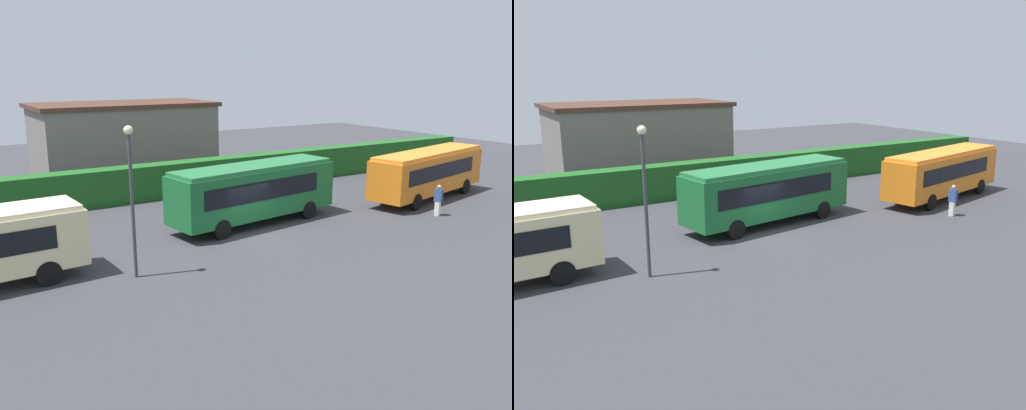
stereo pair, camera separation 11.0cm
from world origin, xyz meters
TOP-DOWN VIEW (x-y plane):
  - ground_plane at (0.00, 0.00)m, footprint 86.07×86.07m
  - bus_green at (1.16, 1.76)m, footprint 10.09×3.79m
  - bus_orange at (13.79, 0.73)m, footprint 10.57×4.41m
  - person_center at (10.93, -2.55)m, footprint 0.35×0.47m
  - hedge_row at (0.00, 10.29)m, footprint 55.04×1.49m
  - depot_building at (-0.66, 17.11)m, footprint 12.92×7.08m
  - lamppost at (-7.12, -2.37)m, footprint 0.36×0.36m

SIDE VIEW (x-z plane):
  - ground_plane at x=0.00m, z-range 0.00..0.00m
  - person_center at x=10.93m, z-range 0.05..1.87m
  - hedge_row at x=0.00m, z-range 0.00..2.25m
  - bus_orange at x=13.79m, z-range 0.24..3.37m
  - bus_green at x=1.16m, z-range 0.24..3.50m
  - depot_building at x=-0.66m, z-range 0.01..5.83m
  - lamppost at x=-7.12m, z-range 0.72..6.87m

